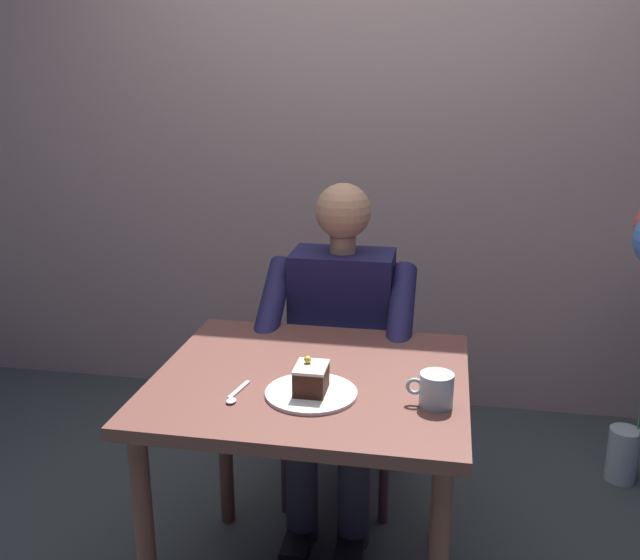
% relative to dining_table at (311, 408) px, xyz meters
% --- Properties ---
extents(cafe_rear_panel, '(6.40, 0.12, 3.00)m').
position_rel_dining_table_xyz_m(cafe_rear_panel, '(0.00, -1.48, 0.85)').
color(cafe_rear_panel, '#B1918C').
rests_on(cafe_rear_panel, ground).
extents(dining_table, '(0.87, 0.78, 0.75)m').
position_rel_dining_table_xyz_m(dining_table, '(0.00, 0.00, 0.00)').
color(dining_table, brown).
rests_on(dining_table, ground).
extents(chair, '(0.42, 0.42, 0.88)m').
position_rel_dining_table_xyz_m(chair, '(0.00, -0.68, -0.17)').
color(chair, brown).
rests_on(chair, ground).
extents(seated_person, '(0.53, 0.58, 1.21)m').
position_rel_dining_table_xyz_m(seated_person, '(0.00, -0.51, -0.03)').
color(seated_person, '#1C1A43').
rests_on(seated_person, ground).
extents(dessert_plate, '(0.24, 0.24, 0.01)m').
position_rel_dining_table_xyz_m(dessert_plate, '(-0.02, 0.12, 0.11)').
color(dessert_plate, white).
rests_on(dessert_plate, dining_table).
extents(cake_slice, '(0.08, 0.10, 0.09)m').
position_rel_dining_table_xyz_m(cake_slice, '(-0.02, 0.12, 0.15)').
color(cake_slice, '#381C11').
rests_on(cake_slice, dessert_plate).
extents(coffee_cup, '(0.12, 0.09, 0.09)m').
position_rel_dining_table_xyz_m(coffee_cup, '(-0.35, 0.12, 0.15)').
color(coffee_cup, '#AACCD5').
rests_on(coffee_cup, dining_table).
extents(dessert_spoon, '(0.03, 0.14, 0.01)m').
position_rel_dining_table_xyz_m(dessert_spoon, '(0.17, 0.17, 0.11)').
color(dessert_spoon, silver).
rests_on(dessert_spoon, dining_table).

